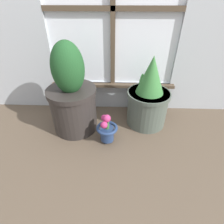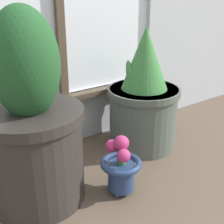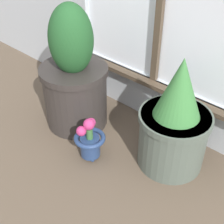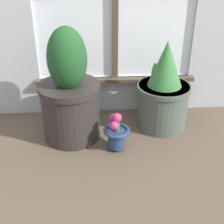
{
  "view_description": "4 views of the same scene",
  "coord_description": "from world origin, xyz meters",
  "views": [
    {
      "loc": [
        0.05,
        -0.84,
        0.94
      ],
      "look_at": [
        0.01,
        0.21,
        0.2
      ],
      "focal_mm": 28.0,
      "sensor_mm": 36.0,
      "label": 1
    },
    {
      "loc": [
        -0.62,
        -0.67,
        0.74
      ],
      "look_at": [
        0.02,
        0.23,
        0.28
      ],
      "focal_mm": 50.0,
      "sensor_mm": 36.0,
      "label": 2
    },
    {
      "loc": [
        0.82,
        -0.66,
        1.14
      ],
      "look_at": [
        -0.03,
        0.28,
        0.19
      ],
      "focal_mm": 50.0,
      "sensor_mm": 36.0,
      "label": 3
    },
    {
      "loc": [
        -0.15,
        -1.38,
        1.1
      ],
      "look_at": [
        -0.04,
        0.21,
        0.19
      ],
      "focal_mm": 50.0,
      "sensor_mm": 36.0,
      "label": 4
    }
  ],
  "objects": [
    {
      "name": "ground_plane",
      "position": [
        0.0,
        0.0,
        0.0
      ],
      "size": [
        10.0,
        10.0,
        0.0
      ],
      "primitive_type": "plane",
      "color": "brown"
    },
    {
      "name": "potted_plant_left",
      "position": [
        -0.29,
        0.27,
        0.28
      ],
      "size": [
        0.36,
        0.36,
        0.69
      ],
      "color": "#2D2826",
      "rests_on": "ground_plane"
    },
    {
      "name": "potted_plant_right",
      "position": [
        0.29,
        0.35,
        0.24
      ],
      "size": [
        0.34,
        0.34,
        0.57
      ],
      "color": "#4C564C",
      "rests_on": "ground_plane"
    },
    {
      "name": "flower_vase",
      "position": [
        -0.03,
        0.11,
        0.11
      ],
      "size": [
        0.16,
        0.16,
        0.24
      ],
      "color": "navy",
      "rests_on": "ground_plane"
    }
  ]
}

